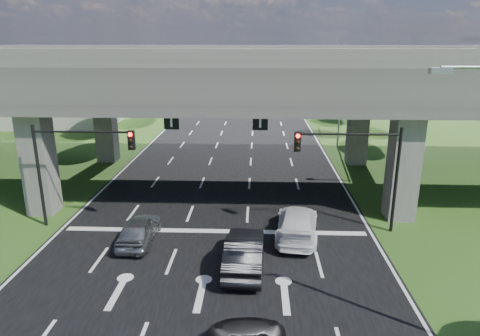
# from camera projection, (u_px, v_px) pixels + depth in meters

# --- Properties ---
(ground) EXTENTS (160.00, 160.00, 0.00)m
(ground) POSITION_uv_depth(u_px,v_px,m) (208.00, 262.00, 20.89)
(ground) COLOR #2E4E19
(ground) RESTS_ON ground
(road) EXTENTS (18.00, 120.00, 0.03)m
(road) POSITION_uv_depth(u_px,v_px,m) (224.00, 192.00, 30.46)
(road) COLOR black
(road) RESTS_ON ground
(overpass) EXTENTS (80.00, 15.00, 10.00)m
(overpass) POSITION_uv_depth(u_px,v_px,m) (225.00, 77.00, 30.09)
(overpass) COLOR #33312E
(overpass) RESTS_ON ground
(warehouse) EXTENTS (20.00, 10.00, 4.00)m
(warehouse) POSITION_uv_depth(u_px,v_px,m) (37.00, 108.00, 54.82)
(warehouse) COLOR #9E9E99
(warehouse) RESTS_ON ground
(signal_right) EXTENTS (5.76, 0.54, 6.00)m
(signal_right) POSITION_uv_depth(u_px,v_px,m) (358.00, 160.00, 23.15)
(signal_right) COLOR black
(signal_right) RESTS_ON ground
(signal_left) EXTENTS (5.76, 0.54, 6.00)m
(signal_left) POSITION_uv_depth(u_px,v_px,m) (74.00, 157.00, 23.77)
(signal_left) COLOR black
(signal_left) RESTS_ON ground
(streetlight_far) EXTENTS (3.38, 0.25, 10.00)m
(streetlight_far) POSITION_uv_depth(u_px,v_px,m) (337.00, 89.00, 41.77)
(streetlight_far) COLOR gray
(streetlight_far) RESTS_ON ground
(streetlight_beyond) EXTENTS (3.38, 0.25, 10.00)m
(streetlight_beyond) POSITION_uv_depth(u_px,v_px,m) (316.00, 75.00, 57.08)
(streetlight_beyond) COLOR gray
(streetlight_beyond) RESTS_ON ground
(tree_left_near) EXTENTS (4.50, 4.50, 7.80)m
(tree_left_near) POSITION_uv_depth(u_px,v_px,m) (103.00, 95.00, 44.93)
(tree_left_near) COLOR black
(tree_left_near) RESTS_ON ground
(tree_left_mid) EXTENTS (3.91, 3.90, 6.76)m
(tree_left_mid) POSITION_uv_depth(u_px,v_px,m) (102.00, 92.00, 52.89)
(tree_left_mid) COLOR black
(tree_left_mid) RESTS_ON ground
(tree_left_far) EXTENTS (4.80, 4.80, 8.32)m
(tree_left_far) POSITION_uv_depth(u_px,v_px,m) (149.00, 79.00, 60.10)
(tree_left_far) COLOR black
(tree_left_far) RESTS_ON ground
(tree_right_near) EXTENTS (4.20, 4.20, 7.28)m
(tree_right_near) POSITION_uv_depth(u_px,v_px,m) (357.00, 97.00, 45.88)
(tree_right_near) COLOR black
(tree_right_near) RESTS_ON ground
(tree_right_mid) EXTENTS (3.91, 3.90, 6.76)m
(tree_right_mid) POSITION_uv_depth(u_px,v_px,m) (367.00, 92.00, 53.51)
(tree_right_mid) COLOR black
(tree_right_mid) RESTS_ON ground
(tree_right_far) EXTENTS (4.50, 4.50, 7.80)m
(tree_right_far) POSITION_uv_depth(u_px,v_px,m) (326.00, 81.00, 61.13)
(tree_right_far) COLOR black
(tree_right_far) RESTS_ON ground
(car_silver) EXTENTS (1.73, 4.24, 1.44)m
(car_silver) POSITION_uv_depth(u_px,v_px,m) (139.00, 229.00, 22.75)
(car_silver) COLOR gray
(car_silver) RESTS_ON road
(car_dark) EXTENTS (1.90, 5.08, 1.66)m
(car_dark) POSITION_uv_depth(u_px,v_px,m) (244.00, 252.00, 20.14)
(car_dark) COLOR black
(car_dark) RESTS_ON road
(car_white) EXTENTS (2.78, 5.57, 1.55)m
(car_white) POSITION_uv_depth(u_px,v_px,m) (297.00, 223.00, 23.35)
(car_white) COLOR white
(car_white) RESTS_ON road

